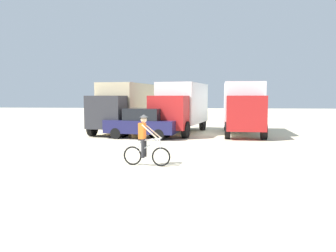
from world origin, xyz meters
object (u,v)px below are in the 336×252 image
box_truck_tan_camper (124,105)px  supply_crate (135,133)px  box_truck_avon_van (243,105)px  cyclist_orange_shirt (145,142)px  sedan_parked (142,123)px  box_truck_white_box (181,105)px

box_truck_tan_camper → supply_crate: 3.90m
box_truck_avon_van → cyclist_orange_shirt: box_truck_avon_van is taller
box_truck_avon_van → sedan_parked: (-6.16, -2.76, -0.99)m
box_truck_white_box → box_truck_avon_van: (4.05, -0.39, 0.00)m
sedan_parked → box_truck_tan_camper: bearing=118.8°
box_truck_tan_camper → box_truck_avon_van: bearing=-3.9°
supply_crate → sedan_parked: bearing=-1.8°
box_truck_white_box → cyclist_orange_shirt: box_truck_white_box is taller
sedan_parked → box_truck_white_box: bearing=56.1°
box_truck_white_box → sedan_parked: box_truck_white_box is taller
box_truck_white_box → cyclist_orange_shirt: bearing=-93.5°
box_truck_white_box → cyclist_orange_shirt: 11.16m
box_truck_white_box → box_truck_tan_camper: bearing=177.7°
box_truck_tan_camper → supply_crate: bearing=-67.7°
box_truck_tan_camper → box_truck_white_box: 3.93m
sedan_parked → supply_crate: sedan_parked is taller
cyclist_orange_shirt → box_truck_tan_camper: bearing=106.1°
box_truck_white_box → sedan_parked: size_ratio=1.59×
sedan_parked → cyclist_orange_shirt: bearing=-79.7°
sedan_parked → box_truck_avon_van: bearing=24.1°
cyclist_orange_shirt → supply_crate: cyclist_orange_shirt is taller
box_truck_tan_camper → box_truck_white_box: size_ratio=0.99×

